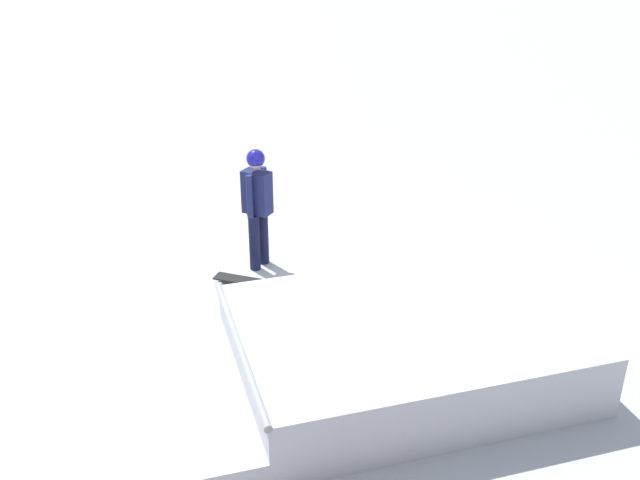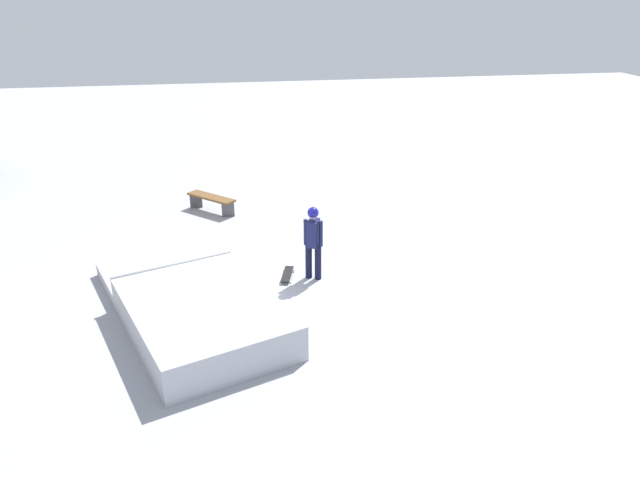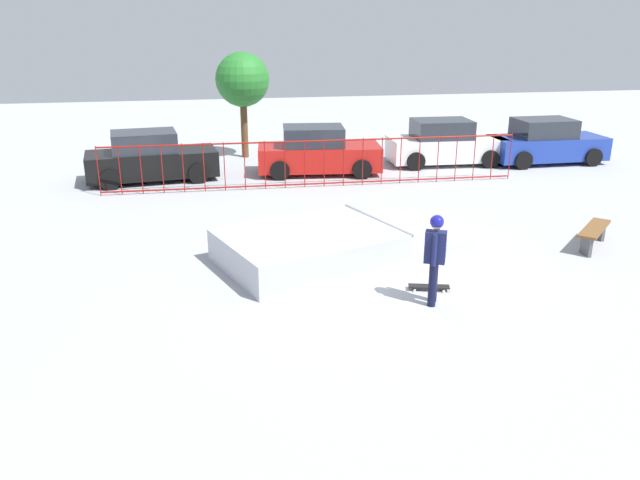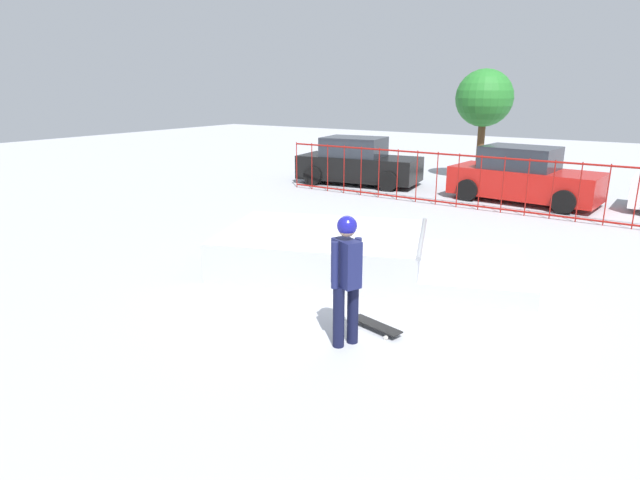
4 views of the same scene
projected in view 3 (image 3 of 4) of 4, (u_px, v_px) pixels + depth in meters
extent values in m
plane|color=#A8AAB2|center=(369.00, 267.00, 13.54)|extent=(60.00, 60.00, 0.00)
cube|color=#B0B3BB|center=(309.00, 248.00, 13.67)|extent=(4.28, 3.69, 0.70)
cube|color=#B0B3BB|center=(407.00, 236.00, 15.03)|extent=(2.59, 3.06, 0.30)
cylinder|color=gray|center=(377.00, 220.00, 14.42)|extent=(0.98, 2.47, 0.08)
cylinder|color=black|center=(432.00, 285.00, 11.61)|extent=(0.15, 0.15, 0.82)
cylinder|color=black|center=(434.00, 281.00, 11.81)|extent=(0.15, 0.15, 0.82)
cube|color=#191E4C|center=(435.00, 247.00, 11.48)|extent=(0.44, 0.36, 0.60)
cylinder|color=#191E4C|center=(434.00, 250.00, 11.32)|extent=(0.09, 0.09, 0.60)
cylinder|color=#191E4C|center=(436.00, 244.00, 11.64)|extent=(0.09, 0.09, 0.60)
sphere|color=tan|center=(437.00, 223.00, 11.33)|extent=(0.22, 0.22, 0.22)
sphere|color=navy|center=(437.00, 222.00, 11.32)|extent=(0.25, 0.25, 0.25)
cube|color=black|center=(429.00, 286.00, 12.39)|extent=(0.82, 0.40, 0.02)
cylinder|color=silver|center=(415.00, 291.00, 12.32)|extent=(0.06, 0.04, 0.06)
cylinder|color=silver|center=(414.00, 286.00, 12.54)|extent=(0.06, 0.04, 0.06)
cylinder|color=silver|center=(444.00, 292.00, 12.28)|extent=(0.06, 0.04, 0.06)
cylinder|color=silver|center=(443.00, 287.00, 12.50)|extent=(0.06, 0.04, 0.06)
cylinder|color=maroon|center=(314.00, 141.00, 19.46)|extent=(12.94, 0.26, 0.05)
cylinder|color=maroon|center=(314.00, 184.00, 19.91)|extent=(12.94, 0.26, 0.05)
cylinder|color=maroon|center=(98.00, 171.00, 18.70)|extent=(0.03, 0.03, 1.50)
cylinder|color=maroon|center=(120.00, 170.00, 18.79)|extent=(0.03, 0.03, 1.50)
cylinder|color=maroon|center=(141.00, 170.00, 18.89)|extent=(0.03, 0.03, 1.50)
cylinder|color=maroon|center=(162.00, 169.00, 18.98)|extent=(0.03, 0.03, 1.50)
cylinder|color=maroon|center=(183.00, 168.00, 19.08)|extent=(0.03, 0.03, 1.50)
cylinder|color=maroon|center=(204.00, 167.00, 19.17)|extent=(0.03, 0.03, 1.50)
cylinder|color=maroon|center=(224.00, 167.00, 19.27)|extent=(0.03, 0.03, 1.50)
cylinder|color=maroon|center=(245.00, 166.00, 19.36)|extent=(0.03, 0.03, 1.50)
cylinder|color=maroon|center=(265.00, 165.00, 19.45)|extent=(0.03, 0.03, 1.50)
cylinder|color=maroon|center=(285.00, 164.00, 19.55)|extent=(0.03, 0.03, 1.50)
cylinder|color=maroon|center=(305.00, 164.00, 19.64)|extent=(0.03, 0.03, 1.50)
cylinder|color=maroon|center=(324.00, 163.00, 19.74)|extent=(0.03, 0.03, 1.50)
cylinder|color=maroon|center=(344.00, 162.00, 19.83)|extent=(0.03, 0.03, 1.50)
cylinder|color=maroon|center=(363.00, 162.00, 19.92)|extent=(0.03, 0.03, 1.50)
cylinder|color=maroon|center=(382.00, 161.00, 20.02)|extent=(0.03, 0.03, 1.50)
cylinder|color=maroon|center=(401.00, 160.00, 20.11)|extent=(0.03, 0.03, 1.50)
cylinder|color=maroon|center=(419.00, 160.00, 20.21)|extent=(0.03, 0.03, 1.50)
cylinder|color=maroon|center=(438.00, 159.00, 20.30)|extent=(0.03, 0.03, 1.50)
cylinder|color=maroon|center=(456.00, 158.00, 20.40)|extent=(0.03, 0.03, 1.50)
cylinder|color=maroon|center=(474.00, 158.00, 20.49)|extent=(0.03, 0.03, 1.50)
cylinder|color=maroon|center=(492.00, 157.00, 20.58)|extent=(0.03, 0.03, 1.50)
cylinder|color=maroon|center=(510.00, 156.00, 20.68)|extent=(0.03, 0.03, 1.50)
cube|color=brown|center=(594.00, 228.00, 14.60)|extent=(1.41, 1.42, 0.06)
cube|color=#4C4C51|center=(586.00, 246.00, 14.17)|extent=(0.08, 0.36, 0.42)
cube|color=#4C4C51|center=(599.00, 231.00, 15.18)|extent=(0.08, 0.36, 0.42)
cube|color=black|center=(152.00, 163.00, 20.56)|extent=(4.28, 2.21, 0.80)
cube|color=#262B33|center=(144.00, 142.00, 20.27)|extent=(2.18, 1.74, 0.64)
cylinder|color=black|center=(192.00, 162.00, 21.79)|extent=(0.66, 0.30, 0.64)
cylinder|color=black|center=(198.00, 173.00, 20.27)|extent=(0.66, 0.30, 0.64)
cylinder|color=black|center=(110.00, 168.00, 21.02)|extent=(0.66, 0.30, 0.64)
cylinder|color=black|center=(110.00, 180.00, 19.50)|extent=(0.66, 0.30, 0.64)
cube|color=red|center=(319.00, 157.00, 21.47)|extent=(4.25, 2.12, 0.80)
cube|color=#262B33|center=(313.00, 136.00, 21.21)|extent=(2.14, 1.70, 0.64)
cylinder|color=black|center=(355.00, 158.00, 22.44)|extent=(0.66, 0.29, 0.64)
cylinder|color=black|center=(362.00, 169.00, 20.84)|extent=(0.66, 0.29, 0.64)
cylinder|color=black|center=(279.00, 159.00, 22.25)|extent=(0.66, 0.29, 0.64)
cylinder|color=black|center=(280.00, 170.00, 20.65)|extent=(0.66, 0.29, 0.64)
cube|color=white|center=(446.00, 149.00, 22.85)|extent=(4.17, 1.87, 0.80)
cube|color=#262B33|center=(442.00, 129.00, 22.58)|extent=(2.06, 1.58, 0.64)
cylinder|color=black|center=(473.00, 150.00, 23.90)|extent=(0.65, 0.25, 0.64)
cylinder|color=black|center=(490.00, 159.00, 22.31)|extent=(0.65, 0.25, 0.64)
cylinder|color=black|center=(403.00, 152.00, 23.55)|extent=(0.65, 0.25, 0.64)
cylinder|color=black|center=(416.00, 161.00, 21.96)|extent=(0.65, 0.25, 0.64)
cube|color=#1E3899|center=(547.00, 147.00, 23.06)|extent=(4.12, 1.75, 0.80)
cube|color=#262B33|center=(544.00, 128.00, 22.78)|extent=(2.02, 1.52, 0.64)
cylinder|color=black|center=(567.00, 148.00, 24.16)|extent=(0.64, 0.23, 0.64)
cylinder|color=black|center=(593.00, 157.00, 22.59)|extent=(0.64, 0.23, 0.64)
cylinder|color=black|center=(501.00, 151.00, 23.68)|extent=(0.64, 0.23, 0.64)
cylinder|color=black|center=(523.00, 160.00, 22.11)|extent=(0.64, 0.23, 0.64)
cylinder|color=brown|center=(244.00, 127.00, 23.79)|extent=(0.26, 0.26, 2.29)
sphere|color=#267629|center=(242.00, 79.00, 23.21)|extent=(1.98, 1.98, 1.98)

